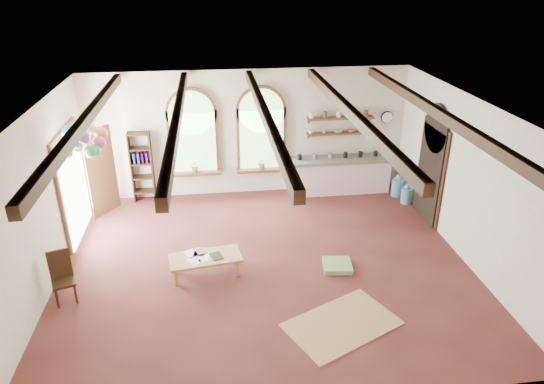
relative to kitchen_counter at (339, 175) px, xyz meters
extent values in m
plane|color=brown|center=(-2.30, -3.20, -0.48)|extent=(8.00, 8.00, 0.00)
cube|color=brown|center=(-3.70, 0.24, 0.97)|extent=(1.24, 0.08, 1.64)
cylinder|color=brown|center=(-3.70, 0.24, 1.72)|extent=(1.24, 0.08, 1.24)
cube|color=#9BD17D|center=(-3.70, 0.20, 0.97)|extent=(1.10, 0.04, 1.50)
cube|color=brown|center=(-3.70, 0.15, 0.18)|extent=(1.30, 0.28, 0.08)
cube|color=brown|center=(-2.00, 0.24, 0.97)|extent=(1.24, 0.08, 1.64)
cylinder|color=brown|center=(-2.00, 0.24, 1.72)|extent=(1.24, 0.08, 1.24)
cube|color=#9BD17D|center=(-2.00, 0.20, 0.97)|extent=(1.10, 0.04, 1.50)
cube|color=brown|center=(-2.00, 0.15, 0.18)|extent=(1.30, 0.28, 0.08)
cube|color=brown|center=(-6.25, -1.40, 0.67)|extent=(0.10, 1.90, 2.50)
cube|color=black|center=(1.65, -1.70, 0.62)|extent=(0.10, 1.30, 2.40)
cube|color=beige|center=(0.00, 0.00, -0.05)|extent=(2.60, 0.55, 0.86)
cube|color=gray|center=(0.00, 0.00, 0.42)|extent=(2.68, 0.62, 0.08)
cube|color=brown|center=(0.00, 0.18, 1.07)|extent=(1.70, 0.24, 0.04)
cube|color=brown|center=(0.00, 0.18, 1.47)|extent=(1.70, 0.24, 0.04)
cylinder|color=black|center=(1.25, 0.25, 1.42)|extent=(0.32, 0.04, 0.32)
cube|color=#331F10|center=(-5.25, 0.12, 0.42)|extent=(0.03, 0.32, 1.80)
cube|color=#331F10|center=(-4.75, 0.12, 0.42)|extent=(0.03, 0.32, 1.80)
cube|color=#A4784B|center=(-3.48, -3.38, -0.11)|extent=(1.43, 0.81, 0.05)
cube|color=#A4784B|center=(-4.03, -3.69, -0.30)|extent=(0.06, 0.06, 0.34)
cube|color=#A4784B|center=(-2.88, -3.52, -0.30)|extent=(0.06, 0.06, 0.34)
cube|color=#A4784B|center=(-4.09, -3.25, -0.30)|extent=(0.06, 0.06, 0.34)
cube|color=#A4784B|center=(-2.94, -3.08, -0.30)|extent=(0.06, 0.06, 0.34)
cube|color=#331F10|center=(-5.95, -3.91, -0.08)|extent=(0.48, 0.48, 0.05)
cube|color=#331F10|center=(-6.01, -3.75, 0.20)|extent=(0.37, 0.16, 0.56)
cube|color=tan|center=(-1.25, -5.15, -0.47)|extent=(2.12, 1.79, 0.02)
cube|color=gray|center=(-0.91, -3.50, -0.43)|extent=(0.61, 0.61, 0.10)
cylinder|color=#5087AD|center=(1.45, -0.45, -0.25)|extent=(0.30, 0.30, 0.45)
sphere|color=#5087AD|center=(1.45, -0.45, 0.03)|extent=(0.16, 0.16, 0.16)
cylinder|color=#5087AD|center=(1.52, -0.90, -0.27)|extent=(0.27, 0.27, 0.41)
sphere|color=#5087AD|center=(1.52, -0.90, -0.02)|extent=(0.14, 0.14, 0.14)
cylinder|color=silver|center=(-5.70, -2.01, 2.30)|extent=(0.01, 0.01, 0.85)
sphere|color=#2AB769|center=(-5.52, -2.07, 1.69)|extent=(0.25, 0.25, 0.25)
sphere|color=#C8429B|center=(-5.43, -1.97, 1.81)|extent=(0.25, 0.25, 0.25)
sphere|color=orange|center=(-5.41, -1.80, 1.93)|extent=(0.25, 0.25, 0.25)
sphere|color=white|center=(-5.61, -1.84, 2.05)|extent=(0.25, 0.25, 0.25)
sphere|color=#F73027|center=(-5.70, -1.73, 1.69)|extent=(0.25, 0.25, 0.25)
sphere|color=#65BE51|center=(-5.87, -1.69, 1.81)|extent=(0.25, 0.25, 0.25)
sphere|color=#C35B66|center=(-5.86, -1.90, 1.93)|extent=(0.25, 0.25, 0.25)
sphere|color=#37EBEA|center=(-5.97, -1.98, 2.05)|extent=(0.25, 0.25, 0.25)
sphere|color=#FF4338|center=(-6.03, -2.14, 1.69)|extent=(0.25, 0.25, 0.25)
sphere|color=#7BC445|center=(-5.82, -2.15, 1.81)|extent=(0.25, 0.25, 0.25)
sphere|color=#D39CC8|center=(-5.76, -2.28, 1.93)|extent=(0.25, 0.25, 0.25)
sphere|color=#9654C4|center=(-5.61, -2.36, 2.05)|extent=(0.25, 0.25, 0.25)
sphere|color=#2AB769|center=(-5.57, -2.15, 1.69)|extent=(0.25, 0.25, 0.25)
imported|color=olive|center=(-3.64, -3.22, -0.08)|extent=(0.22, 0.27, 0.02)
cube|color=black|center=(-3.27, -3.39, -0.08)|extent=(0.28, 0.33, 0.01)
imported|color=#598C4C|center=(-3.70, 0.12, 0.37)|extent=(0.27, 0.23, 0.30)
imported|color=#598C4C|center=(-2.00, 0.12, 0.37)|extent=(0.27, 0.23, 0.30)
imported|color=white|center=(-0.75, 0.18, 1.14)|extent=(0.12, 0.10, 0.10)
imported|color=beige|center=(-0.40, 0.18, 1.14)|extent=(0.10, 0.10, 0.09)
imported|color=beige|center=(-0.05, 0.18, 1.12)|extent=(0.22, 0.22, 0.05)
imported|color=#8C664C|center=(0.30, 0.18, 1.12)|extent=(0.20, 0.20, 0.06)
imported|color=slate|center=(0.65, 0.18, 1.19)|extent=(0.18, 0.18, 0.19)
camera|label=1|loc=(-3.22, -11.33, 4.95)|focal=32.00mm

